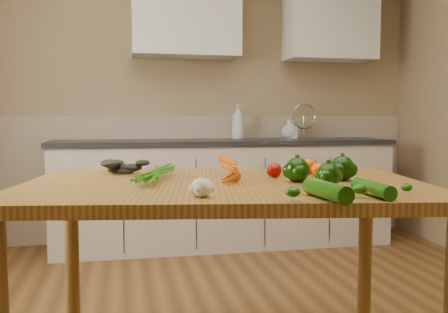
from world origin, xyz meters
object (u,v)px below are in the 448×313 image
object	(u,v)px
garlic_bulb	(202,187)
tomato_b	(309,166)
table	(224,205)
zucchini_a	(373,188)
soap_bottle_a	(238,122)
pepper_c	(328,175)
pepper_a	(297,170)
pepper_b	(342,168)
carrot_bunch	(206,170)
zucchini_b	(327,190)
tomato_a	(274,170)
tomato_c	(319,170)
leafy_greens	(129,161)
soap_bottle_b	(292,129)
soap_bottle_c	(289,129)

from	to	relation	value
garlic_bulb	tomato_b	bearing A→B (deg)	43.64
table	zucchini_a	world-z (taller)	zucchini_a
soap_bottle_a	zucchini_a	bearing A→B (deg)	174.41
soap_bottle_a	pepper_c	world-z (taller)	soap_bottle_a
pepper_a	tomato_b	distance (m)	0.30
pepper_b	garlic_bulb	bearing A→B (deg)	-154.13
carrot_bunch	pepper_a	bearing A→B (deg)	-12.34
zucchini_a	zucchini_b	world-z (taller)	zucchini_b
tomato_a	zucchini_b	world-z (taller)	tomato_a
tomato_c	zucchini_a	distance (m)	0.53
carrot_bunch	pepper_c	world-z (taller)	pepper_c
table	leafy_greens	bearing A→B (deg)	142.90
tomato_b	garlic_bulb	bearing A→B (deg)	-136.36
pepper_c	zucchini_b	distance (m)	0.29
table	leafy_greens	xyz separation A→B (m)	(-0.36, 0.38, 0.15)
garlic_bulb	pepper_c	size ratio (longest dim) A/B	0.84
table	tomato_a	size ratio (longest dim) A/B	25.61
soap_bottle_a	soap_bottle_b	size ratio (longest dim) A/B	1.83
leafy_greens	zucchini_a	world-z (taller)	leafy_greens
tomato_b	tomato_c	bearing A→B (deg)	-86.44
pepper_a	pepper_c	xyz separation A→B (m)	(0.07, -0.15, -0.00)
table	garlic_bulb	world-z (taller)	garlic_bulb
pepper_a	pepper_c	world-z (taller)	pepper_a
table	pepper_b	world-z (taller)	pepper_b
soap_bottle_c	pepper_a	world-z (taller)	soap_bottle_c
garlic_bulb	zucchini_b	world-z (taller)	garlic_bulb
carrot_bunch	leafy_greens	distance (m)	0.43
table	pepper_a	distance (m)	0.32
pepper_a	soap_bottle_b	bearing A→B (deg)	70.98
tomato_a	tomato_b	xyz separation A→B (m)	(0.19, 0.09, 0.00)
pepper_a	tomato_b	xyz separation A→B (m)	(0.15, 0.26, -0.01)
soap_bottle_c	leafy_greens	bearing A→B (deg)	-55.59
carrot_bunch	tomato_c	xyz separation A→B (m)	(0.50, 0.03, -0.01)
table	pepper_c	xyz separation A→B (m)	(0.34, -0.21, 0.14)
table	garlic_bulb	size ratio (longest dim) A/B	23.79
soap_bottle_a	zucchini_a	xyz separation A→B (m)	(-0.21, -2.79, -0.19)
zucchini_b	pepper_b	bearing A→B (deg)	59.68
soap_bottle_b	pepper_c	bearing A→B (deg)	-100.84
tomato_c	pepper_b	bearing A→B (deg)	-74.74
tomato_c	soap_bottle_b	bearing A→B (deg)	73.33
leafy_greens	zucchini_b	size ratio (longest dim) A/B	0.97
leafy_greens	tomato_a	xyz separation A→B (m)	(0.60, -0.27, -0.03)
tomato_b	tomato_c	xyz separation A→B (m)	(0.01, -0.10, -0.01)
leafy_greens	tomato_c	xyz separation A→B (m)	(0.80, -0.28, -0.03)
tomato_a	pepper_c	bearing A→B (deg)	-71.00
leafy_greens	tomato_a	bearing A→B (deg)	-24.50
tomato_c	zucchini_a	bearing A→B (deg)	-93.64
carrot_bunch	tomato_b	xyz separation A→B (m)	(0.49, 0.13, -0.00)
table	soap_bottle_b	xyz separation A→B (m)	(1.10, 2.32, 0.24)
tomato_b	tomato_a	bearing A→B (deg)	-154.11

